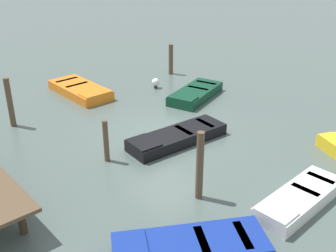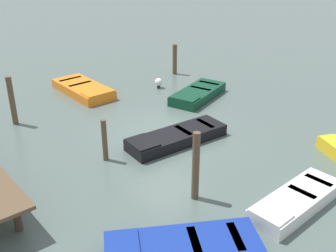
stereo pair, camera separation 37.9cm
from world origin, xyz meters
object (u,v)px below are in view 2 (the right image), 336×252
at_px(rowboat_blue, 182,248).
at_px(mooring_piling_far_left, 175,59).
at_px(rowboat_black, 176,137).
at_px(rowboat_orange, 83,89).
at_px(mooring_piling_near_left, 12,101).
at_px(mooring_piling_far_right, 105,140).
at_px(marker_buoy, 159,82).
at_px(mooring_piling_center, 196,166).
at_px(rowboat_dark_green, 198,94).
at_px(rowboat_white, 296,201).

bearing_deg(rowboat_blue, mooring_piling_far_left, -99.19).
bearing_deg(rowboat_black, rowboat_orange, -85.02).
xyz_separation_m(rowboat_black, mooring_piling_near_left, (5.32, 3.50, 0.74)).
distance_m(rowboat_blue, mooring_piling_near_left, 9.51).
height_order(mooring_piling_far_right, marker_buoy, mooring_piling_far_right).
bearing_deg(mooring_piling_far_left, mooring_piling_near_left, 92.51).
distance_m(mooring_piling_far_right, mooring_piling_center, 3.50).
xyz_separation_m(rowboat_blue, mooring_piling_center, (1.39, -1.86, 0.80)).
height_order(rowboat_dark_green, rowboat_white, same).
distance_m(mooring_piling_center, marker_buoy, 9.07).
bearing_deg(mooring_piling_far_left, rowboat_black, 137.15).
bearing_deg(rowboat_white, mooring_piling_far_right, -67.82).
distance_m(rowboat_orange, rowboat_black, 6.42).
xyz_separation_m(rowboat_dark_green, mooring_piling_center, (-5.23, 5.56, 0.80)).
bearing_deg(rowboat_dark_green, rowboat_orange, -65.00).
distance_m(rowboat_white, rowboat_orange, 11.33).
xyz_separation_m(rowboat_blue, mooring_piling_far_left, (9.86, -9.06, 0.56)).
height_order(rowboat_orange, marker_buoy, marker_buoy).
xyz_separation_m(mooring_piling_near_left, mooring_piling_far_left, (0.39, -8.79, -0.18)).
xyz_separation_m(rowboat_dark_green, mooring_piling_far_left, (3.25, -1.65, 0.56)).
height_order(mooring_piling_near_left, mooring_piling_far_right, mooring_piling_near_left).
distance_m(rowboat_white, mooring_piling_center, 2.82).
height_order(rowboat_dark_green, rowboat_blue, same).
bearing_deg(rowboat_blue, rowboat_dark_green, -104.85).
bearing_deg(rowboat_white, mooring_piling_far_left, -117.50).
xyz_separation_m(mooring_piling_far_left, marker_buoy, (-1.06, 2.04, -0.49)).
height_order(rowboat_blue, rowboat_black, same).
relative_size(mooring_piling_far_left, mooring_piling_far_right, 1.10).
bearing_deg(marker_buoy, rowboat_blue, 141.41).
xyz_separation_m(mooring_piling_far_left, mooring_piling_far_right, (-5.04, 7.81, -0.07)).
height_order(rowboat_white, marker_buoy, marker_buoy).
relative_size(rowboat_white, mooring_piling_far_right, 2.19).
height_order(rowboat_blue, mooring_piling_far_right, mooring_piling_far_right).
distance_m(mooring_piling_near_left, mooring_piling_far_right, 4.76).
relative_size(rowboat_white, mooring_piling_near_left, 1.63).
relative_size(rowboat_black, marker_buoy, 7.85).
bearing_deg(rowboat_white, rowboat_blue, -12.05).
relative_size(rowboat_white, mooring_piling_center, 1.53).
relative_size(rowboat_orange, rowboat_blue, 0.94).
height_order(rowboat_black, mooring_piling_near_left, mooring_piling_near_left).
bearing_deg(mooring_piling_center, rowboat_white, -142.27).
bearing_deg(rowboat_orange, mooring_piling_center, -10.96).
xyz_separation_m(rowboat_blue, rowboat_black, (4.15, -3.77, -0.00)).
relative_size(rowboat_dark_green, mooring_piling_center, 1.64).
relative_size(rowboat_white, rowboat_blue, 0.85).
bearing_deg(rowboat_orange, mooring_piling_far_left, 84.24).
bearing_deg(mooring_piling_near_left, marker_buoy, -95.70).
height_order(mooring_piling_far_left, mooring_piling_far_right, mooring_piling_far_left).
bearing_deg(mooring_piling_far_right, mooring_piling_center, -170.01).
bearing_deg(rowboat_blue, rowboat_white, -158.75).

